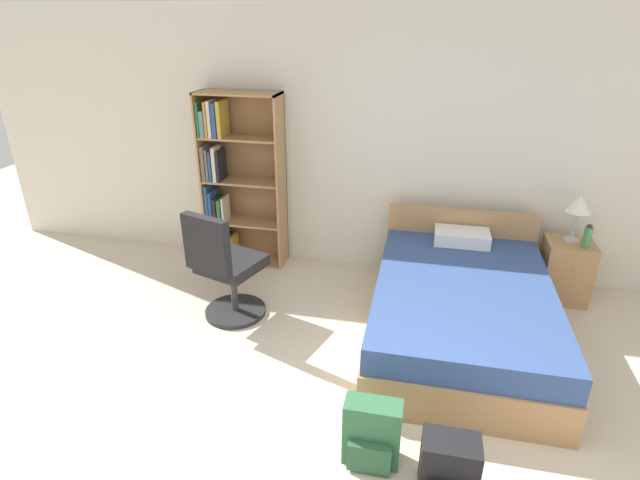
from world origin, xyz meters
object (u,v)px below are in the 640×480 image
bookshelf (233,182)px  table_lamp (579,206)px  office_chair (225,270)px  nightstand (565,271)px  water_bottle (587,237)px  backpack_green (372,434)px  bed (461,307)px  backpack_black (449,470)px

bookshelf → table_lamp: bookshelf is taller
office_chair → nightstand: bearing=18.7°
water_bottle → nightstand: bearing=132.6°
nightstand → backpack_green: (-1.54, -2.29, -0.09)m
water_bottle → bookshelf: bearing=176.2°
bed → nightstand: (0.98, 0.83, 0.02)m
bed → table_lamp: size_ratio=4.72×
office_chair → water_bottle: 3.20m
office_chair → table_lamp: bearing=19.1°
nightstand → water_bottle: (0.09, -0.10, 0.40)m
table_lamp → office_chair: bearing=-160.9°
bookshelf → table_lamp: (3.32, -0.10, 0.04)m
backpack_green → table_lamp: bearing=56.5°
nightstand → backpack_green: bearing=-123.8°
nightstand → water_bottle: 0.42m
bookshelf → office_chair: size_ratio=1.73×
office_chair → water_bottle: size_ratio=4.80×
nightstand → backpack_black: bearing=-114.1°
bed → backpack_black: bed is taller
table_lamp → water_bottle: (0.09, -0.12, -0.24)m
office_chair → backpack_green: size_ratio=2.40×
table_lamp → bed: bearing=-138.6°
bed → backpack_green: (-0.56, -1.46, -0.07)m
bookshelf → water_bottle: bookshelf is taller
backpack_green → nightstand: bearing=56.2°
office_chair → nightstand: (2.97, 1.00, -0.19)m
table_lamp → backpack_black: table_lamp is taller
nightstand → backpack_black: nightstand is taller
bed → backpack_green: bearing=-111.0°
backpack_black → backpack_green: backpack_green is taller
bed → table_lamp: table_lamp is taller
bed → office_chair: bearing=-175.1°
bed → table_lamp: bearing=41.4°
backpack_green → water_bottle: bearing=53.5°
bookshelf → office_chair: (0.34, -1.13, -0.41)m
bookshelf → backpack_black: size_ratio=4.73×
office_chair → nightstand: size_ratio=1.77×
table_lamp → backpack_green: size_ratio=1.02×
bookshelf → nightstand: bearing=-2.2°
office_chair → backpack_green: 1.95m
bed → water_bottle: bearing=34.8°
bookshelf → backpack_black: (2.23, -2.56, -0.71)m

